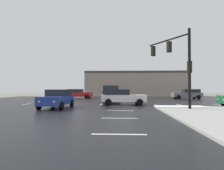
% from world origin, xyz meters
% --- Properties ---
extents(ground_plane, '(120.00, 120.00, 0.00)m').
position_xyz_m(ground_plane, '(0.00, 0.00, 0.00)').
color(ground_plane, slate).
extents(road_asphalt, '(44.00, 44.00, 0.02)m').
position_xyz_m(road_asphalt, '(0.00, 0.00, 0.01)').
color(road_asphalt, black).
rests_on(road_asphalt, ground_plane).
extents(snow_strip_curbside, '(4.00, 1.60, 0.06)m').
position_xyz_m(snow_strip_curbside, '(5.00, -4.00, 0.17)').
color(snow_strip_curbside, white).
rests_on(snow_strip_curbside, sidewalk_corner).
extents(lane_markings, '(36.15, 36.15, 0.01)m').
position_xyz_m(lane_markings, '(1.20, -1.38, 0.02)').
color(lane_markings, silver).
rests_on(lane_markings, road_asphalt).
extents(traffic_signal_mast, '(2.60, 4.60, 6.20)m').
position_xyz_m(traffic_signal_mast, '(4.68, -4.26, 4.26)').
color(traffic_signal_mast, black).
rests_on(traffic_signal_mast, sidewalk_corner).
extents(strip_building_background, '(22.60, 8.00, 5.61)m').
position_xyz_m(strip_building_background, '(3.25, 27.14, 2.81)').
color(strip_building_background, gray).
rests_on(strip_building_background, ground_plane).
extents(sedan_white, '(4.63, 2.28, 1.58)m').
position_xyz_m(sedan_white, '(0.11, -0.57, 0.85)').
color(sedan_white, white).
rests_on(sedan_white, road_asphalt).
extents(sedan_blue, '(2.09, 4.57, 1.58)m').
position_xyz_m(sedan_blue, '(-5.41, -4.07, 0.85)').
color(sedan_blue, navy).
rests_on(sedan_blue, road_asphalt).
extents(sedan_grey, '(4.58, 2.12, 1.58)m').
position_xyz_m(sedan_grey, '(10.74, 11.81, 0.85)').
color(sedan_grey, slate).
rests_on(sedan_grey, road_asphalt).
extents(sedan_red, '(4.65, 2.32, 1.58)m').
position_xyz_m(sedan_red, '(-7.37, 13.42, 0.85)').
color(sedan_red, '#B21919').
rests_on(sedan_red, road_asphalt).
extents(suv_navy, '(2.54, 4.97, 2.03)m').
position_xyz_m(suv_navy, '(-1.28, 3.77, 1.09)').
color(suv_navy, '#141E47').
rests_on(suv_navy, road_asphalt).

